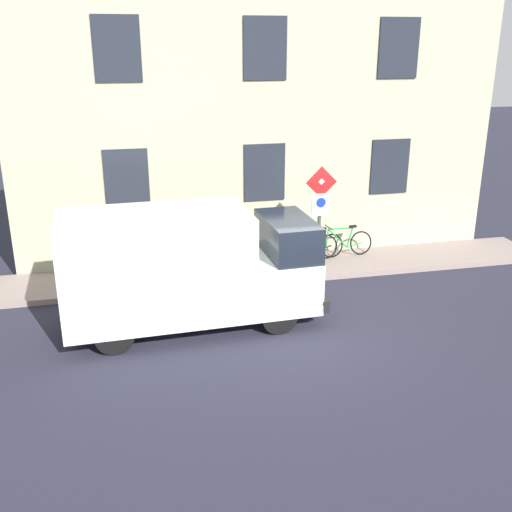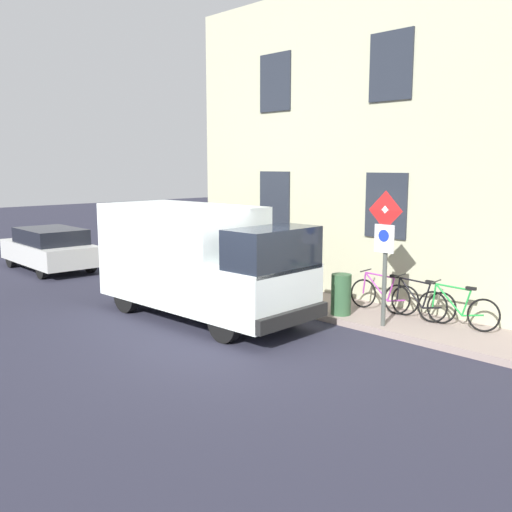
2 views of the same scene
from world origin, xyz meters
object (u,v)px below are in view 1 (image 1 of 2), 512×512
(bicycle_black, at_px, (313,246))
(bicycle_purple, at_px, (282,248))
(litter_bin, at_px, (273,258))
(delivery_van, at_px, (186,266))
(pedestrian, at_px, (186,242))
(bicycle_green, at_px, (343,243))
(sign_post_stacked, at_px, (320,206))

(bicycle_black, xyz_separation_m, bicycle_purple, (-0.00, 0.88, 0.00))
(bicycle_purple, distance_m, litter_bin, 1.04)
(delivery_van, height_order, litter_bin, delivery_van)
(bicycle_purple, xyz_separation_m, pedestrian, (-0.58, 2.62, 0.56))
(delivery_van, xyz_separation_m, bicycle_black, (2.97, -3.76, -0.82))
(bicycle_green, height_order, litter_bin, litter_bin)
(bicycle_black, distance_m, bicycle_purple, 0.88)
(delivery_van, relative_size, bicycle_purple, 3.15)
(sign_post_stacked, height_order, bicycle_green, sign_post_stacked)
(bicycle_green, bearing_deg, pedestrian, 2.33)
(pedestrian, bearing_deg, bicycle_black, -104.71)
(bicycle_black, relative_size, litter_bin, 1.90)
(bicycle_black, bearing_deg, sign_post_stacked, 78.56)
(delivery_van, bearing_deg, bicycle_green, 30.47)
(delivery_van, relative_size, bicycle_green, 3.15)
(litter_bin, bearing_deg, pedestrian, 81.11)
(delivery_van, bearing_deg, sign_post_stacked, 26.11)
(bicycle_black, relative_size, bicycle_purple, 1.00)
(delivery_van, distance_m, litter_bin, 3.24)
(bicycle_green, relative_size, pedestrian, 1.00)
(bicycle_purple, bearing_deg, sign_post_stacked, 118.10)
(sign_post_stacked, bearing_deg, delivery_van, 118.30)
(sign_post_stacked, relative_size, bicycle_black, 1.54)
(bicycle_black, bearing_deg, litter_bin, 33.38)
(bicycle_purple, bearing_deg, bicycle_black, 175.60)
(bicycle_green, distance_m, bicycle_black, 0.88)
(pedestrian, bearing_deg, sign_post_stacked, -122.38)
(bicycle_black, relative_size, pedestrian, 0.99)
(bicycle_purple, bearing_deg, litter_bin, 57.74)
(bicycle_black, height_order, litter_bin, litter_bin)
(pedestrian, relative_size, litter_bin, 1.91)
(pedestrian, bearing_deg, delivery_van, 149.46)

